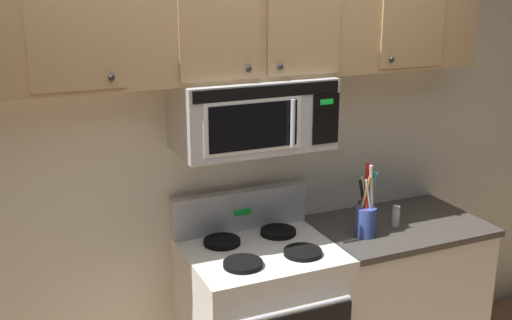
# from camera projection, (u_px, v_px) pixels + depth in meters

# --- Properties ---
(back_wall) EXTENTS (5.20, 0.10, 2.70)m
(back_wall) POSITION_uv_depth(u_px,v_px,m) (233.00, 145.00, 3.37)
(back_wall) COLOR silver
(back_wall) RESTS_ON ground_plane
(over_range_microwave) EXTENTS (0.76, 0.43, 0.35)m
(over_range_microwave) POSITION_uv_depth(u_px,v_px,m) (252.00, 113.00, 3.09)
(over_range_microwave) COLOR #B7BABF
(upper_cabinets) EXTENTS (2.50, 0.36, 0.55)m
(upper_cabinets) POSITION_uv_depth(u_px,v_px,m) (249.00, 19.00, 2.99)
(upper_cabinets) COLOR tan
(counter_segment) EXTENTS (0.93, 0.65, 0.90)m
(counter_segment) POSITION_uv_depth(u_px,v_px,m) (393.00, 295.00, 3.64)
(counter_segment) COLOR white
(counter_segment) RESTS_ON ground_plane
(utensil_crock_blue) EXTENTS (0.11, 0.11, 0.40)m
(utensil_crock_blue) POSITION_uv_depth(u_px,v_px,m) (366.00, 216.00, 3.30)
(utensil_crock_blue) COLOR #384C9E
(utensil_crock_blue) RESTS_ON counter_segment
(salt_shaker) EXTENTS (0.04, 0.04, 0.12)m
(salt_shaker) POSITION_uv_depth(u_px,v_px,m) (396.00, 216.00, 3.45)
(salt_shaker) COLOR white
(salt_shaker) RESTS_ON counter_segment
(spice_jar) EXTENTS (0.04, 0.04, 0.12)m
(spice_jar) POSITION_uv_depth(u_px,v_px,m) (362.00, 211.00, 3.52)
(spice_jar) COLOR #C64C19
(spice_jar) RESTS_ON counter_segment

